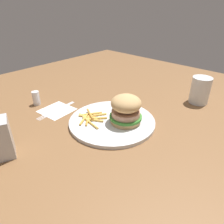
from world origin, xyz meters
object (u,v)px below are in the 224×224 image
at_px(plate, 112,121).
at_px(sandwich, 126,109).
at_px(fries_pile, 90,118).
at_px(drink_glass, 200,91).
at_px(salt_shaker, 36,98).
at_px(fork, 56,110).
at_px(napkin, 57,110).

distance_m(plate, sandwich, 0.07).
bearing_deg(fries_pile, drink_glass, -27.69).
bearing_deg(fries_pile, sandwich, -56.37).
bearing_deg(sandwich, plate, 117.98).
relative_size(sandwich, salt_shaker, 1.93).
xyz_separation_m(plate, salt_shaker, (-0.10, 0.31, 0.02)).
height_order(fork, drink_glass, drink_glass).
distance_m(napkin, fork, 0.00).
relative_size(plate, fork, 1.66).
distance_m(napkin, drink_glass, 0.56).
bearing_deg(salt_shaker, drink_glass, -45.71).
distance_m(plate, fries_pile, 0.08).
relative_size(drink_glass, salt_shaker, 1.92).
bearing_deg(napkin, fries_pile, -78.85).
xyz_separation_m(fries_pile, napkin, (-0.03, 0.15, -0.02)).
bearing_deg(napkin, sandwich, -69.12).
bearing_deg(fork, drink_glass, -40.16).
xyz_separation_m(plate, napkin, (-0.08, 0.21, -0.01)).
distance_m(napkin, salt_shaker, 0.11).
height_order(sandwich, fork, sandwich).
relative_size(sandwich, fork, 0.61).
distance_m(sandwich, fork, 0.28).
distance_m(fries_pile, fork, 0.16).
height_order(plate, fries_pile, fries_pile).
bearing_deg(drink_glass, sandwich, 161.86).
relative_size(fork, drink_glass, 1.65).
height_order(plate, salt_shaker, salt_shaker).
bearing_deg(fries_pile, fork, 101.73).
height_order(napkin, drink_glass, drink_glass).
height_order(fries_pile, napkin, fries_pile).
xyz_separation_m(drink_glass, salt_shaker, (-0.45, 0.46, -0.02)).
height_order(plate, fork, plate).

